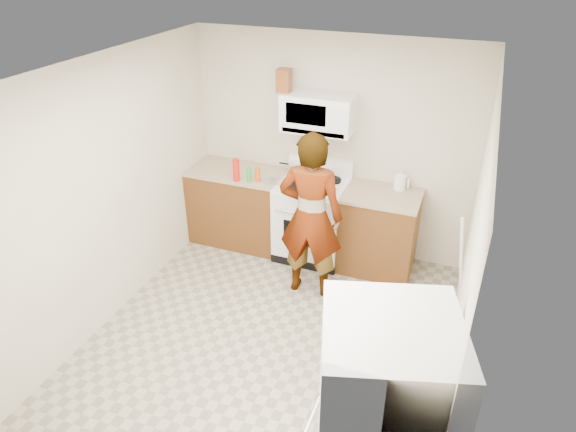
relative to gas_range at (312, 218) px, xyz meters
The scene contains 19 objects.
floor 1.56m from the gas_range, 86.14° to the right, with size 3.60×3.60×0.00m, color gray.
back_wall 0.83m from the gas_range, 72.00° to the left, with size 3.20×0.02×2.50m, color beige.
right_wall 2.37m from the gas_range, 41.25° to the right, with size 0.02×3.60×2.50m, color beige.
cabinet_left 0.94m from the gas_range, behind, with size 1.12×0.62×0.90m, color brown.
counter_left 1.03m from the gas_range, behind, with size 1.14×0.64×0.04m, color tan.
cabinet_right 0.78m from the gas_range, ahead, with size 0.80×0.62×0.90m, color brown.
counter_right 0.89m from the gas_range, ahead, with size 0.82×0.64×0.04m, color tan.
gas_range is the anchor object (origin of this frame).
microwave 1.22m from the gas_range, 90.00° to the left, with size 0.76×0.38×0.40m, color white.
person 0.81m from the gas_range, 73.32° to the right, with size 0.65×0.43×1.79m, color tan.
kettle 1.08m from the gas_range, 12.00° to the left, with size 0.13×0.13×0.16m, color white.
jug 1.58m from the gas_range, 167.18° to the left, with size 0.14×0.14×0.24m, color brown.
saucepan 0.59m from the gas_range, 147.68° to the left, with size 0.20×0.20×0.11m, color silver.
tray 0.52m from the gas_range, 37.23° to the right, with size 0.25×0.16×0.05m, color silver.
bottle_spray 1.03m from the gas_range, 163.22° to the right, with size 0.08×0.08×0.26m, color red.
bottle_hot_sauce 0.82m from the gas_range, 162.42° to the right, with size 0.06×0.06×0.17m, color red.
bottle_green_cap 0.89m from the gas_range, 161.23° to the right, with size 0.05×0.05×0.17m, color green.
pot_lid 0.64m from the gas_range, 166.71° to the right, with size 0.25×0.25×0.01m, color silver.
broom 1.86m from the gas_range, 24.39° to the right, with size 0.03×0.03×1.28m, color white.
Camera 1 is at (1.49, -3.43, 3.39)m, focal length 32.00 mm.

